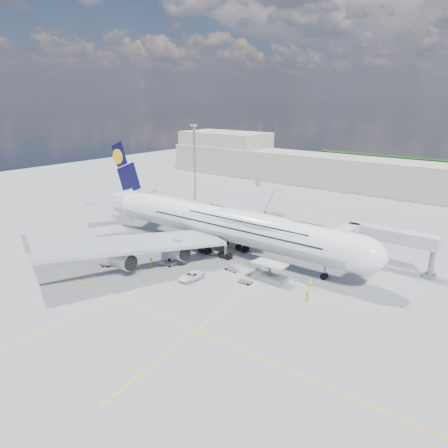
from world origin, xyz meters
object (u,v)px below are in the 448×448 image
Objects in this scene: dolly_row_b at (106,264)px; cone_wing_left_inner at (260,232)px; catering_truck_outer at (254,200)px; crew_van at (252,263)px; catering_truck_inner at (243,217)px; cone_wing_left_outer at (241,219)px; crew_loader at (307,297)px; service_van at (191,276)px; dolly_row_c at (167,264)px; cargo_loader at (269,274)px; dolly_row_a at (125,261)px; dolly_nose_near at (232,269)px; cone_wing_right_inner at (182,262)px; cone_tail at (131,219)px; light_mast at (195,161)px; crew_wing at (118,259)px; cone_nose at (402,306)px; crew_tug at (151,262)px; baggage_tug at (168,256)px; cone_wing_right_outer at (103,266)px; airliner at (225,223)px; dolly_nose_far at (245,282)px; dolly_back at (131,238)px; crew_nose at (310,284)px.

dolly_row_b is 4.78× the size of cone_wing_left_inner.
catering_truck_outer is 51.68m from crew_van.
cone_wing_left_outer is at bearing 108.86° from catering_truck_inner.
service_van is at bearing -120.73° from crew_loader.
cone_wing_left_inner is 13.79m from cone_wing_left_outer.
cone_wing_left_outer is at bearing 84.82° from dolly_row_c.
cone_wing_left_outer is (-29.81, 31.55, -1.01)m from cargo_loader.
dolly_row_a reaches higher than dolly_nose_near.
cone_wing_right_inner is at bearing -92.64° from cone_wing_left_inner.
cone_tail reaches higher than cone_wing_left_outer.
light_mast is 65.74m from dolly_nose_near.
crew_wing reaches higher than cone_nose.
catering_truck_outer is at bearing 78.07° from crew_tug.
baggage_tug reaches higher than dolly_nose_near.
cone_wing_left_outer is 0.80× the size of cone_wing_right_outer.
light_mast is at bearing 48.06° from crew_wing.
cone_wing_right_outer is (-0.77, -3.50, -0.69)m from crew_wing.
catering_truck_outer reaches higher than cone_nose.
cone_wing_right_inner reaches higher than dolly_nose_near.
airliner is at bearing 75.33° from cone_wing_right_inner.
crew_van is 30.47m from cone_nose.
crew_van is at bearing 8.97° from baggage_tug.
light_mast is 8.74× the size of dolly_row_b.
cone_tail is (-51.49, 15.61, -0.01)m from dolly_nose_far.
crew_tug reaches higher than dolly_back.
cone_wing_right_outer is at bearing -122.93° from catering_truck_inner.
dolly_nose_far is at bearing -9.97° from crew_tug.
dolly_nose_near is 0.58× the size of service_van.
crew_wing is at bearing -145.57° from baggage_tug.
light_mast is (-56.82, 42.11, 11.95)m from cargo_loader.
cone_wing_left_inner reaches higher than dolly_nose_far.
dolly_row_b is at bearing -89.57° from dolly_back.
dolly_row_a is 0.50× the size of catering_truck_inner.
crew_tug is (0.08, -4.89, 0.11)m from baggage_tug.
airliner is 23.31m from dolly_row_a.
airliner is 51.55× the size of crew_van.
cargo_loader is 55.58m from cone_tail.
dolly_row_c is 13.43m from cone_wing_right_outer.
crew_nose is at bearing -5.44° from baggage_tug.
cone_tail is at bearing 156.04° from cone_wing_right_inner.
dolly_back is 34.27m from crew_van.
crew_nose is at bearing -170.93° from cone_nose.
dolly_row_a is at bearing -22.19° from crew_wing.
dolly_back is (-40.69, 0.14, -0.88)m from cargo_loader.
catering_truck_outer is (-12.08, 50.74, 1.28)m from baggage_tug.
catering_truck_outer reaches higher than crew_wing.
dolly_row_b is 0.78× the size of dolly_back.
crew_nose is at bearing -136.52° from crew_van.
dolly_back is 31.90m from catering_truck_inner.
dolly_row_a is at bearing -123.32° from crew_loader.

